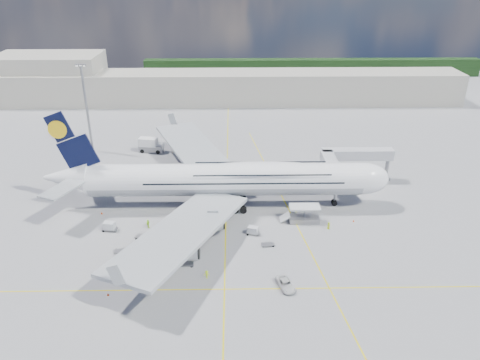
{
  "coord_description": "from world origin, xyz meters",
  "views": [
    {
      "loc": [
        1.61,
        -84.86,
        51.98
      ],
      "look_at": [
        3.17,
        8.0,
        7.57
      ],
      "focal_mm": 35.0,
      "sensor_mm": 36.0,
      "label": 1
    }
  ],
  "objects_px": {
    "baggage_tug": "(196,225)",
    "cone_tail": "(102,213)",
    "dolly_row_a": "(109,226)",
    "catering_truck_inner": "(196,166)",
    "dolly_row_b": "(185,264)",
    "dolly_nose_far": "(268,244)",
    "cargo_loader": "(303,216)",
    "dolly_row_c": "(143,237)",
    "crew_van": "(329,226)",
    "dolly_back": "(121,251)",
    "cone_wing_left_inner": "(211,185)",
    "crew_nose": "(356,192)",
    "service_van": "(286,284)",
    "cone_wing_right_inner": "(182,235)",
    "cone_wing_right_outer": "(108,294)",
    "catering_truck_outer": "(151,146)",
    "jet_bridge": "(347,159)",
    "dolly_nose_near": "(253,230)",
    "crew_wing": "(148,224)",
    "crew_loader": "(296,210)",
    "cone_nose": "(354,221)",
    "crew_tug": "(207,275)",
    "light_mast": "(87,107)",
    "cone_wing_left_outer": "(181,170)",
    "airliner": "(227,179)"
  },
  "relations": [
    {
      "from": "catering_truck_inner",
      "to": "cone_wing_left_inner",
      "type": "height_order",
      "value": "catering_truck_inner"
    },
    {
      "from": "dolly_row_a",
      "to": "catering_truck_outer",
      "type": "height_order",
      "value": "catering_truck_outer"
    },
    {
      "from": "catering_truck_inner",
      "to": "cone_nose",
      "type": "distance_m",
      "value": 44.87
    },
    {
      "from": "crew_tug",
      "to": "cone_wing_right_inner",
      "type": "bearing_deg",
      "value": 117.02
    },
    {
      "from": "dolly_row_a",
      "to": "crew_wing",
      "type": "height_order",
      "value": "crew_wing"
    },
    {
      "from": "jet_bridge",
      "to": "cone_wing_left_inner",
      "type": "xyz_separation_m",
      "value": [
        -33.72,
        -0.71,
        -6.59
      ]
    },
    {
      "from": "dolly_row_a",
      "to": "crew_tug",
      "type": "xyz_separation_m",
      "value": [
        21.15,
        -16.62,
        -0.23
      ]
    },
    {
      "from": "light_mast",
      "to": "cone_wing_left_outer",
      "type": "relative_size",
      "value": 50.4
    },
    {
      "from": "cone_wing_right_inner",
      "to": "cone_tail",
      "type": "height_order",
      "value": "cone_tail"
    },
    {
      "from": "dolly_row_c",
      "to": "cone_wing_right_inner",
      "type": "height_order",
      "value": "cone_wing_right_inner"
    },
    {
      "from": "cargo_loader",
      "to": "dolly_row_a",
      "type": "bearing_deg",
      "value": -175.57
    },
    {
      "from": "crew_nose",
      "to": "service_van",
      "type": "bearing_deg",
      "value": -142.39
    },
    {
      "from": "light_mast",
      "to": "cone_tail",
      "type": "relative_size",
      "value": 48.24
    },
    {
      "from": "cone_wing_right_inner",
      "to": "dolly_row_c",
      "type": "bearing_deg",
      "value": -173.98
    },
    {
      "from": "crew_tug",
      "to": "cone_wing_right_inner",
      "type": "relative_size",
      "value": 3.28
    },
    {
      "from": "crew_van",
      "to": "airliner",
      "type": "bearing_deg",
      "value": 29.69
    },
    {
      "from": "cone_wing_right_inner",
      "to": "dolly_back",
      "type": "bearing_deg",
      "value": -152.58
    },
    {
      "from": "dolly_back",
      "to": "crew_wing",
      "type": "bearing_deg",
      "value": 53.08
    },
    {
      "from": "dolly_row_c",
      "to": "crew_loader",
      "type": "relative_size",
      "value": 1.73
    },
    {
      "from": "service_van",
      "to": "crew_wing",
      "type": "bearing_deg",
      "value": 127.22
    },
    {
      "from": "cone_wing_right_inner",
      "to": "cone_wing_right_outer",
      "type": "distance_m",
      "value": 21.56
    },
    {
      "from": "jet_bridge",
      "to": "dolly_nose_near",
      "type": "bearing_deg",
      "value": -136.18
    },
    {
      "from": "dolly_row_a",
      "to": "crew_nose",
      "type": "height_order",
      "value": "dolly_row_a"
    },
    {
      "from": "dolly_row_b",
      "to": "cone_tail",
      "type": "distance_m",
      "value": 28.33
    },
    {
      "from": "cone_wing_right_outer",
      "to": "dolly_row_c",
      "type": "bearing_deg",
      "value": 80.87
    },
    {
      "from": "cone_wing_left_inner",
      "to": "baggage_tug",
      "type": "bearing_deg",
      "value": -97.19
    },
    {
      "from": "dolly_row_c",
      "to": "cone_wing_right_inner",
      "type": "xyz_separation_m",
      "value": [
        7.84,
        0.83,
        -0.1
      ]
    },
    {
      "from": "baggage_tug",
      "to": "cone_wing_right_outer",
      "type": "height_order",
      "value": "baggage_tug"
    },
    {
      "from": "airliner",
      "to": "cone_tail",
      "type": "distance_m",
      "value": 29.05
    },
    {
      "from": "baggage_tug",
      "to": "dolly_nose_far",
      "type": "bearing_deg",
      "value": -40.55
    },
    {
      "from": "crew_nose",
      "to": "dolly_nose_near",
      "type": "bearing_deg",
      "value": -167.61
    },
    {
      "from": "cargo_loader",
      "to": "dolly_row_c",
      "type": "bearing_deg",
      "value": -169.38
    },
    {
      "from": "crew_van",
      "to": "dolly_back",
      "type": "bearing_deg",
      "value": 66.42
    },
    {
      "from": "dolly_nose_far",
      "to": "crew_van",
      "type": "height_order",
      "value": "crew_van"
    },
    {
      "from": "jet_bridge",
      "to": "dolly_back",
      "type": "relative_size",
      "value": 6.12
    },
    {
      "from": "dolly_row_a",
      "to": "dolly_nose_near",
      "type": "xyz_separation_m",
      "value": [
        29.99,
        -1.96,
        -0.13
      ]
    },
    {
      "from": "dolly_row_b",
      "to": "catering_truck_inner",
      "type": "distance_m",
      "value": 42.11
    },
    {
      "from": "dolly_nose_near",
      "to": "catering_truck_outer",
      "type": "bearing_deg",
      "value": 141.61
    },
    {
      "from": "dolly_nose_far",
      "to": "catering_truck_outer",
      "type": "xyz_separation_m",
      "value": [
        -30.89,
        50.11,
        1.72
      ]
    },
    {
      "from": "crew_loader",
      "to": "cone_nose",
      "type": "bearing_deg",
      "value": 11.57
    },
    {
      "from": "cargo_loader",
      "to": "dolly_row_c",
      "type": "distance_m",
      "value": 34.32
    },
    {
      "from": "cone_tail",
      "to": "catering_truck_outer",
      "type": "bearing_deg",
      "value": 81.59
    },
    {
      "from": "baggage_tug",
      "to": "cone_tail",
      "type": "distance_m",
      "value": 22.31
    },
    {
      "from": "dolly_back",
      "to": "cone_tail",
      "type": "xyz_separation_m",
      "value": [
        -7.58,
        15.13,
        -0.06
      ]
    },
    {
      "from": "service_van",
      "to": "light_mast",
      "type": "bearing_deg",
      "value": 112.15
    },
    {
      "from": "dolly_row_b",
      "to": "cone_wing_right_outer",
      "type": "xyz_separation_m",
      "value": [
        -12.33,
        -8.37,
        -0.12
      ]
    },
    {
      "from": "light_mast",
      "to": "dolly_nose_far",
      "type": "distance_m",
      "value": 71.97
    },
    {
      "from": "dolly_row_a",
      "to": "catering_truck_inner",
      "type": "xyz_separation_m",
      "value": [
        16.1,
        29.43,
        0.69
      ]
    },
    {
      "from": "dolly_nose_far",
      "to": "crew_tug",
      "type": "bearing_deg",
      "value": -145.16
    },
    {
      "from": "catering_truck_outer",
      "to": "dolly_nose_far",
      "type": "bearing_deg",
      "value": -49.46
    }
  ]
}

